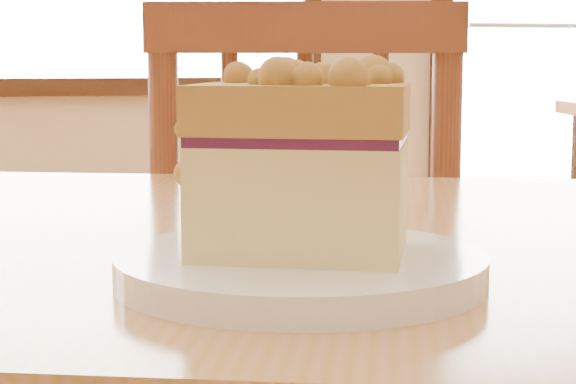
# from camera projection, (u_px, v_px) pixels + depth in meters

# --- Properties ---
(cafe_table_main) EXTENTS (1.32, 1.11, 0.75)m
(cafe_table_main) POSITION_uv_depth(u_px,v_px,m) (375.00, 362.00, 0.81)
(cafe_table_main) COLOR #BC7B49
(cafe_table_main) RESTS_ON ground
(cafe_chair_main) EXTENTS (0.54, 0.54, 0.97)m
(cafe_chair_main) POSITION_uv_depth(u_px,v_px,m) (305.00, 337.00, 1.44)
(cafe_chair_main) COLOR brown
(cafe_chair_main) RESTS_ON ground
(plate) EXTENTS (0.23, 0.23, 0.02)m
(plate) POSITION_uv_depth(u_px,v_px,m) (300.00, 269.00, 0.61)
(plate) COLOR white
(plate) RESTS_ON cafe_table_main
(cake_slice) EXTENTS (0.16, 0.14, 0.12)m
(cake_slice) POSITION_uv_depth(u_px,v_px,m) (300.00, 162.00, 0.60)
(cake_slice) COLOR #FCEC8E
(cake_slice) RESTS_ON plate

